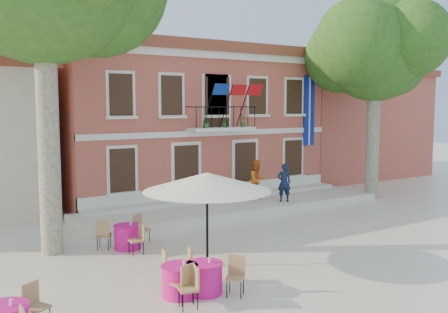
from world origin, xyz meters
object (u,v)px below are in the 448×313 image
Objects in this scene: plane_tree_east at (375,52)px; pedestrian_orange at (257,180)px; patio_umbrella at (207,182)px; cafe_table_0 at (180,279)px; cafe_table_1 at (205,276)px; pedestrian_navy at (284,183)px; cafe_table_3 at (127,236)px.

pedestrian_orange is at bearing 165.83° from plane_tree_east.
patio_umbrella is 3.11m from cafe_table_0.
cafe_table_1 is (0.61, -0.16, 0.01)m from cafe_table_0.
pedestrian_orange reaches higher than pedestrian_navy.
pedestrian_navy is 11.03m from cafe_table_0.
pedestrian_orange reaches higher than cafe_table_3.
patio_umbrella reaches higher than pedestrian_orange.
cafe_table_0 is 4.49m from cafe_table_3.
cafe_table_1 is at bearing 64.59° from pedestrian_navy.
plane_tree_east is at bearing -161.03° from pedestrian_navy.
cafe_table_1 is (-13.25, -6.39, -6.71)m from plane_tree_east.
patio_umbrella is at bearing -135.87° from pedestrian_orange.
pedestrian_orange reaches higher than cafe_table_0.
pedestrian_orange is 10.82m from cafe_table_1.
cafe_table_1 is (-7.37, -7.88, -0.78)m from pedestrian_orange.
pedestrian_navy reaches higher than cafe_table_0.
patio_umbrella is at bearing -159.21° from plane_tree_east.
patio_umbrella is 1.99× the size of pedestrian_orange.
cafe_table_1 is 4.63m from cafe_table_3.
cafe_table_0 is at bearing -136.82° from patio_umbrella.
cafe_table_1 is at bearing -122.20° from patio_umbrella.
cafe_table_1 is 0.97× the size of cafe_table_3.
patio_umbrella is (-12.12, -4.60, -4.72)m from plane_tree_east.
pedestrian_navy is at bearing 36.04° from patio_umbrella.
cafe_table_0 and cafe_table_3 have the same top height.
pedestrian_orange reaches higher than cafe_table_1.
cafe_table_3 is at bearing -156.76° from pedestrian_orange.
pedestrian_orange is 0.93× the size of cafe_table_0.
plane_tree_east is at bearing 20.79° from patio_umbrella.
cafe_table_0 is (-1.74, -1.63, -2.00)m from patio_umbrella.
patio_umbrella is 2.90m from cafe_table_1.
plane_tree_east reaches higher than patio_umbrella.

